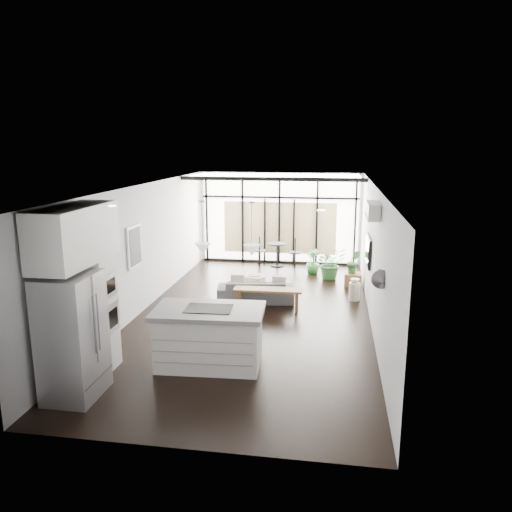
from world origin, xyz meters
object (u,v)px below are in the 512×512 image
(tv, at_px, (368,251))
(milk_can, at_px, (355,289))
(island, at_px, (209,337))
(console_bench, at_px, (268,299))
(fridge, at_px, (73,337))
(sofa, at_px, (256,287))
(pouf, at_px, (255,284))

(tv, bearing_deg, milk_can, 122.13)
(island, bearing_deg, console_bench, 75.65)
(fridge, distance_m, tv, 6.69)
(console_bench, xyz_separation_m, tv, (2.20, 0.62, 1.05))
(island, distance_m, milk_can, 4.76)
(island, xyz_separation_m, fridge, (-1.70, -1.33, 0.43))
(sofa, height_order, milk_can, sofa)
(sofa, bearing_deg, island, 78.21)
(console_bench, height_order, tv, tv)
(milk_can, bearing_deg, island, -122.34)
(pouf, distance_m, tv, 2.98)
(island, distance_m, tv, 4.64)
(island, distance_m, sofa, 3.57)
(console_bench, height_order, milk_can, milk_can)
(pouf, bearing_deg, island, -91.18)
(fridge, bearing_deg, island, 38.09)
(sofa, bearing_deg, tv, 173.04)
(sofa, distance_m, console_bench, 0.68)
(console_bench, xyz_separation_m, milk_can, (1.95, 1.02, 0.02))
(island, bearing_deg, sofa, 83.16)
(island, bearing_deg, fridge, -145.15)
(fridge, bearing_deg, console_bench, 62.14)
(fridge, xyz_separation_m, pouf, (1.79, 5.58, -0.71))
(fridge, bearing_deg, pouf, 72.26)
(milk_can, relative_size, tv, 0.48)
(sofa, xyz_separation_m, console_bench, (0.36, -0.57, -0.11))
(console_bench, relative_size, tv, 1.39)
(island, height_order, tv, tv)
(milk_can, xyz_separation_m, tv, (0.25, -0.40, 1.04))
(sofa, relative_size, console_bench, 1.18)
(sofa, bearing_deg, pouf, -86.88)
(console_bench, distance_m, tv, 2.52)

